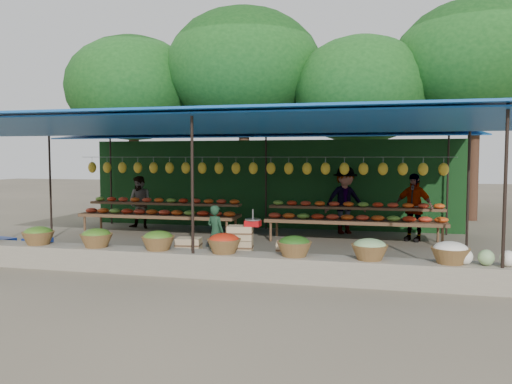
% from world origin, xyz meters
% --- Properties ---
extents(ground, '(60.00, 60.00, 0.00)m').
position_xyz_m(ground, '(0.00, 0.00, 0.00)').
color(ground, brown).
rests_on(ground, ground).
extents(stone_curb, '(10.60, 0.55, 0.40)m').
position_xyz_m(stone_curb, '(0.00, -2.75, 0.20)').
color(stone_curb, slate).
rests_on(stone_curb, ground).
extents(stall_canopy, '(10.80, 6.60, 2.82)m').
position_xyz_m(stall_canopy, '(0.00, 0.08, 2.67)').
color(stall_canopy, black).
rests_on(stall_canopy, ground).
extents(produce_baskets, '(8.98, 0.58, 0.34)m').
position_xyz_m(produce_baskets, '(-0.10, -2.75, 0.56)').
color(produce_baskets, brown).
rests_on(produce_baskets, stone_curb).
extents(netting_backdrop, '(10.60, 0.06, 2.50)m').
position_xyz_m(netting_backdrop, '(0.00, 3.15, 1.25)').
color(netting_backdrop, '#163F16').
rests_on(netting_backdrop, ground).
extents(tree_row, '(16.51, 5.50, 7.12)m').
position_xyz_m(tree_row, '(0.50, 6.09, 4.70)').
color(tree_row, '#341B13').
rests_on(tree_row, ground).
extents(fruit_table_left, '(4.21, 0.95, 0.93)m').
position_xyz_m(fruit_table_left, '(-2.49, 1.35, 0.61)').
color(fruit_table_left, '#4D2E1F').
rests_on(fruit_table_left, ground).
extents(fruit_table_right, '(4.21, 0.95, 0.93)m').
position_xyz_m(fruit_table_right, '(2.51, 1.35, 0.61)').
color(fruit_table_right, '#4D2E1F').
rests_on(fruit_table_right, ground).
extents(crate_counter, '(2.39, 0.40, 0.77)m').
position_xyz_m(crate_counter, '(0.56, -2.04, 0.31)').
color(crate_counter, tan).
rests_on(crate_counter, ground).
extents(weighing_scale, '(0.29, 0.29, 0.31)m').
position_xyz_m(weighing_scale, '(0.83, -2.04, 0.84)').
color(weighing_scale, red).
rests_on(weighing_scale, crate_counter).
extents(vendor_seated, '(0.46, 0.39, 1.08)m').
position_xyz_m(vendor_seated, '(-0.06, -1.49, 0.54)').
color(vendor_seated, '#1A3A24').
rests_on(vendor_seated, ground).
extents(customer_left, '(0.76, 0.61, 1.48)m').
position_xyz_m(customer_left, '(-3.50, 2.20, 0.74)').
color(customer_left, slate).
rests_on(customer_left, ground).
extents(customer_mid, '(1.32, 1.08, 1.77)m').
position_xyz_m(customer_mid, '(2.21, 2.55, 0.89)').
color(customer_mid, slate).
rests_on(customer_mid, ground).
extents(customer_right, '(1.03, 0.78, 1.63)m').
position_xyz_m(customer_right, '(3.88, 1.74, 0.82)').
color(customer_right, slate).
rests_on(customer_right, ground).
extents(blue_crate_front, '(0.56, 0.43, 0.31)m').
position_xyz_m(blue_crate_front, '(-3.95, -1.65, 0.16)').
color(blue_crate_front, navy).
rests_on(blue_crate_front, ground).
extents(blue_crate_back, '(0.59, 0.48, 0.31)m').
position_xyz_m(blue_crate_back, '(-4.71, -1.82, 0.16)').
color(blue_crate_back, navy).
rests_on(blue_crate_back, ground).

